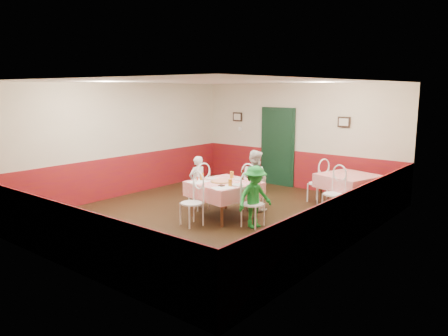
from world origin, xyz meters
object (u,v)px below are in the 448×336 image
Objects in this scene: chair_second_b at (334,194)px; pizza at (221,181)px; glass_a at (202,177)px; main_table at (224,200)px; chair_near at (191,203)px; second_table at (348,191)px; diner_far at (255,180)px; diner_left at (197,183)px; chair_left at (199,189)px; chair_second_a at (318,184)px; glass_b at (230,183)px; glass_c at (232,175)px; chair_right at (253,204)px; chair_far at (253,190)px; wallet at (221,186)px; beer_bottle at (242,175)px; diner_right at (255,197)px.

pizza is at bearing -120.69° from chair_second_b.
chair_second_b is 2.82m from glass_a.
chair_near is at bearing -99.84° from main_table.
diner_far is at bearing -136.64° from second_table.
diner_left is (-0.86, 0.21, -0.18)m from pizza.
chair_second_a is (1.79, 2.21, 0.00)m from chair_left.
main_table is 0.95m from diner_far.
glass_c is (-0.46, 0.65, 0.00)m from glass_b.
chair_second_b is at bearing -28.93° from chair_right.
chair_far is at bearing 80.16° from main_table.
chair_second_a is at bearing 67.72° from pizza.
main_table is at bearing 77.64° from chair_right.
wallet is (-0.73, -2.71, 0.32)m from chair_second_a.
chair_far is at bearing 82.11° from diner_far.
second_table is 2.97m from glass_b.
chair_second_b is 1.72m from diner_far.
beer_bottle is at bearing 97.26° from chair_far.
chair_near is 2.12× the size of pizza.
chair_second_a is (-0.75, 0.00, 0.08)m from second_table.
glass_c is 0.82m from wallet.
beer_bottle is at bearing 104.61° from glass_b.
chair_second_b is at bearing -90.00° from second_table.
diner_right is (1.35, 0.01, -0.23)m from glass_a.
diner_left reaches higher than chair_second_a.
glass_b is 0.18m from wallet.
pizza is 2.86× the size of glass_c.
main_table and second_table have the same top height.
pizza is at bearing 79.82° from chair_far.
beer_bottle reaches higher than chair_second_b.
diner_far is (0.30, 1.72, 0.22)m from chair_near.
chair_right is (1.68, -0.29, 0.00)m from chair_left.
chair_far is 1.70m from chair_near.
chair_second_b is at bearing 43.63° from pizza.
main_table is 0.58m from wallet.
chair_second_a is 2.91m from glass_a.
chair_far is 1.25m from diner_left.
chair_right is 1.76m from diner_left.
chair_far is (0.98, 0.69, 0.00)m from chair_left.
chair_left reaches higher than pizza.
chair_right is at bearing 94.36° from diner_right.
wallet is 0.08× the size of diner_far.
chair_second_a is at bearing 77.15° from glass_b.
diner_right is (0.99, -0.55, -0.23)m from glass_c.
chair_left is at bearing -23.41° from chair_second_a.
chair_near is 0.67× the size of diner_far.
wallet is (0.22, -0.36, 0.40)m from main_table.
chair_right is 1.00× the size of chair_near.
glass_a is 0.67m from glass_c.
glass_c is (-1.06, -1.96, 0.38)m from chair_second_a.
chair_near is 0.86m from glass_b.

